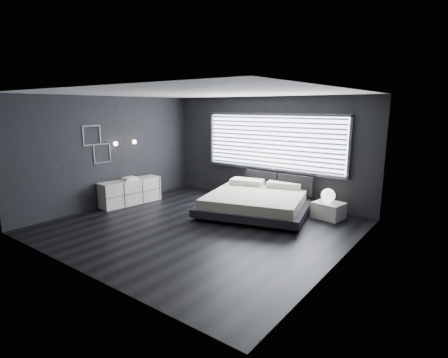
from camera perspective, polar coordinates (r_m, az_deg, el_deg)
The scene contains 12 objects.
room at distance 7.29m, azimuth -4.01°, elevation 2.76°, with size 6.04×6.00×2.80m.
window at distance 9.36m, azimuth 7.82°, elevation 5.96°, with size 4.14×0.09×1.52m.
headboard at distance 9.35m, azimuth 8.84°, elevation -0.54°, with size 1.96×0.16×0.52m.
sconce_near at distance 9.43m, azimuth -17.28°, elevation 5.52°, with size 0.18×0.11×0.11m.
sconce_far at distance 9.79m, azimuth -14.44°, elevation 5.89°, with size 0.18×0.11×0.11m.
wall_art_upper at distance 9.14m, azimuth -20.77°, elevation 6.69°, with size 0.01×0.48×0.48m.
wall_art_lower at distance 9.33m, azimuth -19.27°, elevation 3.97°, with size 0.01×0.48×0.48m.
bed at distance 8.54m, azimuth 5.39°, elevation -3.53°, with size 2.98×2.91×0.63m.
nightstand at distance 8.45m, azimuth 16.69°, elevation -4.91°, with size 0.64×0.53×0.37m, color silver.
orb_lamp at distance 8.39m, azimuth 16.63°, elevation -2.59°, with size 0.32×0.32×0.32m, color white.
dresser at distance 9.57m, azimuth -15.00°, elevation -2.01°, with size 0.65×1.67×0.65m.
book_stack at distance 9.47m, azimuth -15.14°, elevation 0.08°, with size 0.31×0.39×0.08m.
Camera 1 is at (4.72, -5.45, 2.53)m, focal length 28.00 mm.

